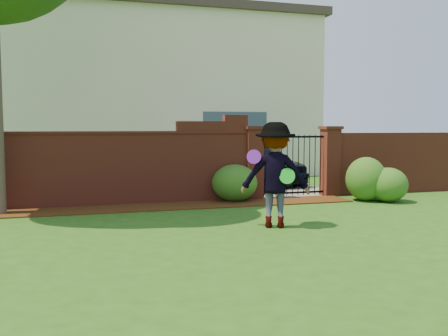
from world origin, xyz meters
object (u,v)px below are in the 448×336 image
object	(u,v)px
frisbee_purple	(254,157)
frisbee_green	(287,176)
car	(263,163)
man	(275,175)

from	to	relation	value
frisbee_purple	frisbee_green	bearing A→B (deg)	-28.45
car	frisbee_purple	world-z (taller)	frisbee_purple
frisbee_purple	car	bearing A→B (deg)	67.71
man	frisbee_green	size ratio (longest dim) A/B	6.82
car	man	distance (m)	6.97
car	frisbee_green	xyz separation A→B (m)	(-2.16, -6.85, 0.29)
man	frisbee_purple	distance (m)	0.53
car	man	bearing A→B (deg)	-116.94
frisbee_purple	frisbee_green	size ratio (longest dim) A/B	0.92
frisbee_green	car	bearing A→B (deg)	72.55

